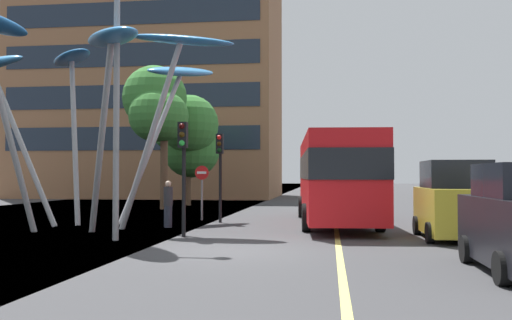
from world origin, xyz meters
TOP-DOWN VIEW (x-y plane):
  - ground at (-0.65, 0.00)m, footprint 120.00×240.00m
  - red_bus at (2.66, 8.08)m, footprint 3.34×11.36m
  - leaf_sculpture at (-6.35, 5.05)m, footprint 11.86×11.23m
  - traffic_light_kerb_near at (-2.06, 2.65)m, footprint 0.28×0.42m
  - traffic_light_kerb_far at (-1.97, 8.06)m, footprint 0.28×0.42m
  - car_parked_mid at (6.18, 3.23)m, footprint 2.10×3.85m
  - street_lamp at (-3.46, 1.61)m, footprint 1.70×0.44m
  - tree_pavement_near at (-7.42, 16.93)m, footprint 4.16×4.43m
  - tree_pavement_far at (-6.66, 20.92)m, footprint 4.82×4.94m
  - pedestrian at (-3.47, 5.84)m, footprint 0.34×0.34m
  - no_entry_sign at (-2.99, 9.29)m, footprint 0.60×0.12m
  - backdrop_building at (-13.36, 34.57)m, footprint 22.35×12.01m

SIDE VIEW (x-z plane):
  - ground at x=-0.65m, z-range -0.10..0.00m
  - pedestrian at x=-3.47m, z-range 0.00..1.72m
  - car_parked_mid at x=6.18m, z-range -0.08..2.28m
  - no_entry_sign at x=-2.99m, z-range 0.40..2.73m
  - red_bus at x=2.66m, z-range 0.17..3.75m
  - traffic_light_kerb_near at x=-2.06m, z-range 0.80..4.37m
  - traffic_light_kerb_far at x=-1.97m, z-range 0.81..4.40m
  - tree_pavement_far at x=-6.66m, z-range 0.99..7.98m
  - street_lamp at x=-3.46m, z-range 1.07..9.04m
  - tree_pavement_near at x=-7.42m, z-range 1.70..10.05m
  - leaf_sculpture at x=-6.35m, z-range 2.33..9.67m
  - backdrop_building at x=-13.36m, z-range 0.00..20.10m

